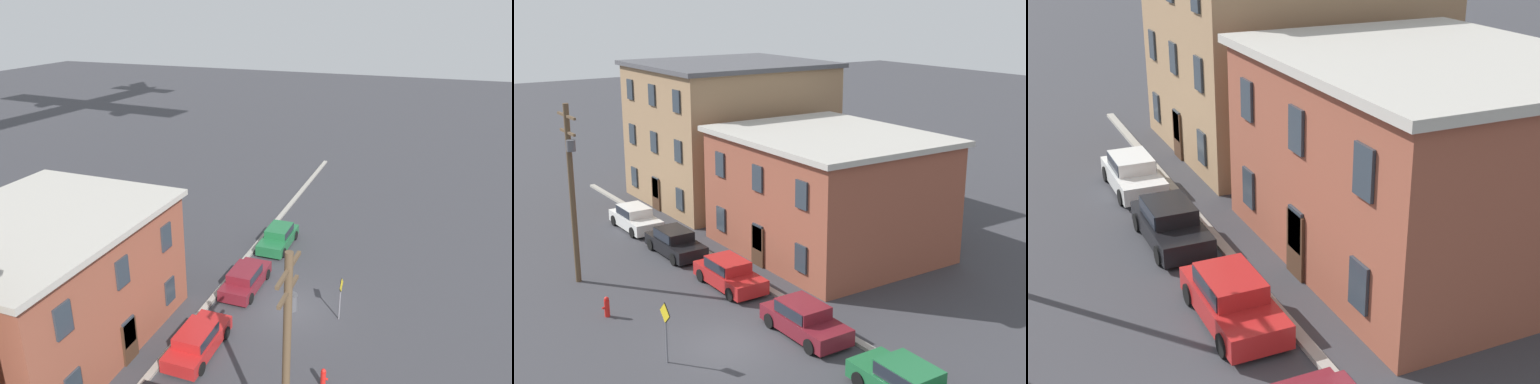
% 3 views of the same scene
% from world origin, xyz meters
% --- Properties ---
extents(ground_plane, '(200.00, 200.00, 0.00)m').
position_xyz_m(ground_plane, '(0.00, 0.00, 0.00)').
color(ground_plane, '#38383D').
extents(kerb_strip, '(56.00, 0.36, 0.16)m').
position_xyz_m(kerb_strip, '(0.00, 4.50, 0.08)').
color(kerb_strip, '#9E998E').
rests_on(kerb_strip, ground_plane).
extents(apartment_corner, '(11.14, 12.20, 9.69)m').
position_xyz_m(apartment_corner, '(-19.60, 11.85, 4.86)').
color(apartment_corner, '#9E7A56').
rests_on(apartment_corner, ground_plane).
extents(apartment_midblock, '(12.17, 9.80, 6.78)m').
position_xyz_m(apartment_midblock, '(-6.93, 10.64, 3.40)').
color(apartment_midblock, brown).
rests_on(apartment_midblock, ground_plane).
extents(car_white, '(4.40, 1.92, 1.43)m').
position_xyz_m(car_white, '(-16.54, 3.07, 0.75)').
color(car_white, silver).
rests_on(car_white, ground_plane).
extents(car_black, '(4.40, 1.92, 1.43)m').
position_xyz_m(car_black, '(-11.03, 3.06, 0.75)').
color(car_black, black).
rests_on(car_black, ground_plane).
extents(car_red, '(4.40, 1.92, 1.43)m').
position_xyz_m(car_red, '(-5.29, 3.18, 0.75)').
color(car_red, '#B21E1E').
rests_on(car_red, ground_plane).
extents(car_maroon, '(4.40, 1.92, 1.43)m').
position_xyz_m(car_maroon, '(1.03, 3.16, 0.75)').
color(car_maroon, maroon).
rests_on(car_maroon, ground_plane).
extents(car_green, '(4.40, 1.92, 1.43)m').
position_xyz_m(car_green, '(7.19, 3.08, 0.75)').
color(car_green, '#1E6638').
rests_on(car_green, ground_plane).
extents(caution_sign, '(0.89, 0.08, 2.58)m').
position_xyz_m(caution_sign, '(-0.05, -2.81, 1.71)').
color(caution_sign, slate).
rests_on(caution_sign, ground_plane).
extents(utility_pole, '(2.40, 0.44, 9.11)m').
position_xyz_m(utility_pole, '(-10.14, -2.84, 5.12)').
color(utility_pole, brown).
rests_on(utility_pole, ground_plane).
extents(fire_hydrant, '(0.24, 0.34, 0.96)m').
position_xyz_m(fire_hydrant, '(-5.41, -3.19, 0.48)').
color(fire_hydrant, red).
rests_on(fire_hydrant, ground_plane).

